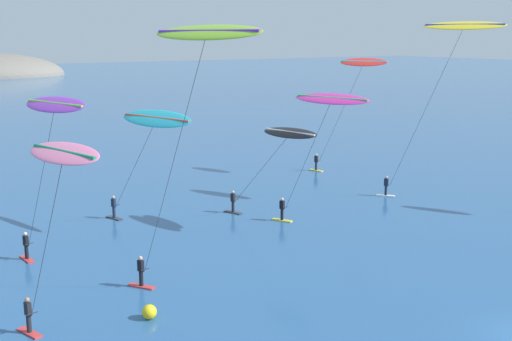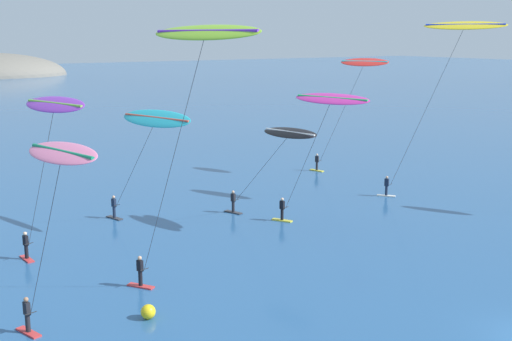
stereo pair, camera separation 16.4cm
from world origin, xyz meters
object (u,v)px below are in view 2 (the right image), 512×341
kitesurfer_pink (58,171)px  kitesurfer_red (361,71)px  kitesurfer_black (284,140)px  kitesurfer_yellow (459,37)px  kitesurfer_cyan (153,125)px  kitesurfer_lime (199,54)px  marker_buoy (148,312)px  kitesurfer_purple (52,118)px  kitesurfer_magenta (328,107)px

kitesurfer_pink → kitesurfer_red: kitesurfer_red is taller
kitesurfer_black → kitesurfer_red: size_ratio=0.78×
kitesurfer_yellow → kitesurfer_black: size_ratio=1.64×
kitesurfer_cyan → kitesurfer_pink: kitesurfer_pink is taller
kitesurfer_red → kitesurfer_lime: bearing=-145.0°
marker_buoy → kitesurfer_lime: bearing=-13.6°
kitesurfer_cyan → marker_buoy: kitesurfer_cyan is taller
kitesurfer_lime → kitesurfer_black: 15.81m
kitesurfer_cyan → kitesurfer_yellow: 23.79m
kitesurfer_purple → kitesurfer_red: (31.35, 10.30, 1.11)m
kitesurfer_purple → kitesurfer_red: bearing=18.2°
kitesurfer_magenta → kitesurfer_cyan: bearing=145.3°
kitesurfer_black → kitesurfer_magenta: bearing=-54.5°
kitesurfer_purple → kitesurfer_pink: kitesurfer_purple is taller
kitesurfer_lime → kitesurfer_magenta: 15.20m
kitesurfer_magenta → kitesurfer_purple: (-17.32, 1.94, 0.32)m
kitesurfer_cyan → kitesurfer_black: kitesurfer_cyan is taller
kitesurfer_black → kitesurfer_purple: size_ratio=0.87×
marker_buoy → kitesurfer_red: bearing=31.7°
kitesurfer_black → kitesurfer_pink: kitesurfer_pink is taller
kitesurfer_red → kitesurfer_magenta: bearing=-138.9°
kitesurfer_magenta → kitesurfer_purple: kitesurfer_purple is taller
kitesurfer_magenta → kitesurfer_black: bearing=125.5°
kitesurfer_cyan → kitesurfer_purple: (-7.88, -4.60, 1.49)m
kitesurfer_pink → kitesurfer_lime: bearing=9.4°
kitesurfer_black → kitesurfer_yellow: bearing=-8.5°
kitesurfer_lime → kitesurfer_pink: 8.21m
kitesurfer_black → kitesurfer_purple: 15.83m
kitesurfer_black → kitesurfer_red: (15.74, 9.83, 3.74)m
kitesurfer_purple → kitesurfer_black: bearing=1.7°
kitesurfer_lime → kitesurfer_black: bearing=38.9°
kitesurfer_magenta → kitesurfer_pink: size_ratio=1.04×
kitesurfer_pink → kitesurfer_magenta: bearing=21.5°
kitesurfer_pink → kitesurfer_purple: bearing=74.9°
kitesurfer_cyan → kitesurfer_yellow: bearing=-15.8°
kitesurfer_pink → kitesurfer_red: 39.56m
kitesurfer_red → kitesurfer_pink: bearing=-149.4°
kitesurfer_cyan → kitesurfer_red: kitesurfer_red is taller
kitesurfer_yellow → kitesurfer_black: kitesurfer_yellow is taller
kitesurfer_yellow → kitesurfer_purple: size_ratio=1.43×
kitesurfer_cyan → kitesurfer_pink: size_ratio=0.96×
kitesurfer_cyan → kitesurfer_magenta: bearing=-34.7°
kitesurfer_lime → kitesurfer_purple: size_ratio=1.37×
kitesurfer_lime → marker_buoy: (-2.62, 0.63, -11.87)m
kitesurfer_pink → marker_buoy: (4.27, 1.78, -7.55)m
kitesurfer_black → kitesurfer_red: 18.93m
kitesurfer_magenta → kitesurfer_yellow: bearing=1.1°
kitesurfer_lime → kitesurfer_red: size_ratio=1.22×
kitesurfer_yellow → kitesurfer_magenta: (-12.78, -0.24, -4.49)m
kitesurfer_lime → kitesurfer_pink: kitesurfer_lime is taller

